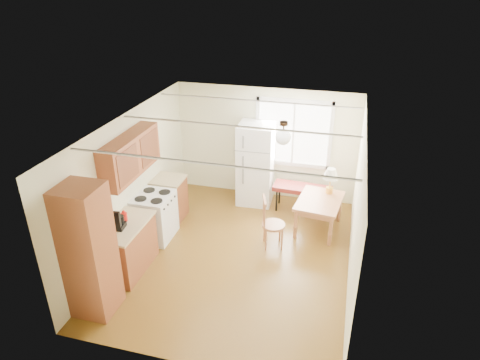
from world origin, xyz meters
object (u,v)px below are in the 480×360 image
(bench, at_px, (302,189))
(dining_table, at_px, (319,204))
(refrigerator, at_px, (256,164))
(chair, at_px, (269,220))

(bench, bearing_deg, dining_table, -55.90)
(refrigerator, distance_m, chair, 1.81)
(chair, bearing_deg, refrigerator, 93.34)
(chair, bearing_deg, bench, 56.45)
(bench, height_order, chair, chair)
(refrigerator, distance_m, bench, 1.15)
(refrigerator, relative_size, bench, 1.44)
(refrigerator, bearing_deg, bench, -11.09)
(refrigerator, height_order, chair, refrigerator)
(dining_table, relative_size, chair, 1.18)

